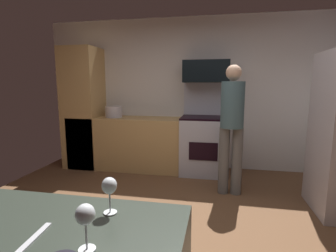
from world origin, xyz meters
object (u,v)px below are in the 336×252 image
object	(u,v)px
person_cook	(232,123)
stock_pot	(114,112)
wine_glass_extra	(85,217)
oven_range	(204,143)
microwave	(206,72)
wine_glass_far	(109,187)

from	to	relation	value
person_cook	stock_pot	xyz separation A→B (m)	(-1.97, 0.79, 0.03)
person_cook	wine_glass_extra	xyz separation A→B (m)	(-0.62, -2.69, 0.06)
oven_range	microwave	xyz separation A→B (m)	(-0.00, 0.09, 1.16)
wine_glass_extra	person_cook	bearing A→B (deg)	77.00
person_cook	stock_pot	bearing A→B (deg)	158.17
oven_range	microwave	world-z (taller)	microwave
microwave	person_cook	xyz separation A→B (m)	(0.39, -0.87, -0.71)
person_cook	wine_glass_extra	bearing A→B (deg)	-103.00
wine_glass_far	wine_glass_extra	bearing A→B (deg)	-84.12
microwave	oven_range	bearing A→B (deg)	-90.00
wine_glass_far	oven_range	bearing A→B (deg)	85.34
oven_range	wine_glass_extra	xyz separation A→B (m)	(-0.24, -3.48, 0.51)
oven_range	wine_glass_far	size ratio (longest dim) A/B	8.98
wine_glass_far	wine_glass_extra	xyz separation A→B (m)	(0.03, -0.26, 0.00)
oven_range	person_cook	bearing A→B (deg)	-63.75
person_cook	stock_pot	distance (m)	2.13
person_cook	microwave	bearing A→B (deg)	113.96
microwave	stock_pot	xyz separation A→B (m)	(-1.59, -0.08, -0.68)
oven_range	microwave	size ratio (longest dim) A/B	2.03
wine_glass_extra	stock_pot	distance (m)	3.74
wine_glass_extra	oven_range	bearing A→B (deg)	86.13
person_cook	wine_glass_far	bearing A→B (deg)	-104.93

